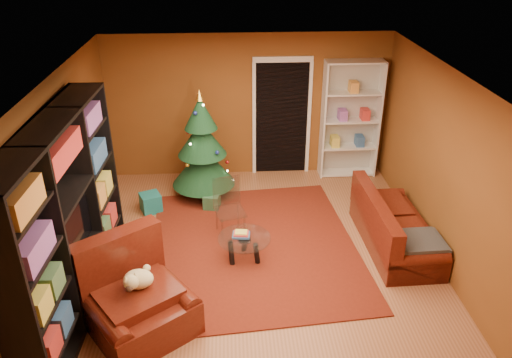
{
  "coord_description": "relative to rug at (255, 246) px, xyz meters",
  "views": [
    {
      "loc": [
        -0.36,
        -5.77,
        4.23
      ],
      "look_at": [
        0.0,
        0.4,
        1.05
      ],
      "focal_mm": 35.0,
      "sensor_mm": 36.0,
      "label": 1
    }
  ],
  "objects": [
    {
      "name": "wall_right",
      "position": [
        2.55,
        -0.27,
        1.29
      ],
      "size": [
        0.05,
        5.5,
        2.6
      ],
      "primitive_type": "cube",
      "color": "brown",
      "rests_on": "ground"
    },
    {
      "name": "acrylic_chair",
      "position": [
        -0.35,
        0.34,
        0.4
      ],
      "size": [
        0.52,
        0.54,
        0.81
      ],
      "primitive_type": null,
      "rotation": [
        0.0,
        0.0,
        0.26
      ],
      "color": "#66605B",
      "rests_on": "rug"
    },
    {
      "name": "rug",
      "position": [
        0.0,
        0.0,
        0.0
      ],
      "size": [
        3.2,
        3.64,
        0.02
      ],
      "primitive_type": "cube",
      "rotation": [
        0.0,
        0.0,
        0.09
      ],
      "color": "maroon",
      "rests_on": "floor"
    },
    {
      "name": "christmas_tree",
      "position": [
        -0.79,
        1.62,
        0.91
      ],
      "size": [
        1.27,
        1.27,
        1.9
      ],
      "primitive_type": null,
      "rotation": [
        0.0,
        0.0,
        0.21
      ],
      "color": "#0E321A",
      "rests_on": "floor"
    },
    {
      "name": "gift_box_red",
      "position": [
        -1.03,
        2.32,
        0.11
      ],
      "size": [
        0.27,
        0.27,
        0.23
      ],
      "primitive_type": "cube",
      "rotation": [
        0.0,
        0.0,
        -0.19
      ],
      "color": "#9C2513",
      "rests_on": "floor"
    },
    {
      "name": "gift_box_teal",
      "position": [
        -1.65,
        1.13,
        0.14
      ],
      "size": [
        0.4,
        0.4,
        0.31
      ],
      "primitive_type": "cube",
      "rotation": [
        0.0,
        0.0,
        0.41
      ],
      "color": "#146C72",
      "rests_on": "floor"
    },
    {
      "name": "coffee_table",
      "position": [
        -0.16,
        -0.31,
        0.18
      ],
      "size": [
        0.81,
        0.81,
        0.46
      ],
      "primitive_type": null,
      "rotation": [
        0.0,
        0.0,
        -0.11
      ],
      "color": "gray",
      "rests_on": "rug"
    },
    {
      "name": "ceiling",
      "position": [
        0.03,
        -0.27,
        2.62
      ],
      "size": [
        5.0,
        5.5,
        0.05
      ],
      "primitive_type": "cube",
      "color": "silver",
      "rests_on": "wall_back"
    },
    {
      "name": "dog",
      "position": [
        -1.39,
        -1.51,
        0.66
      ],
      "size": [
        0.5,
        0.48,
        0.29
      ],
      "primitive_type": null,
      "rotation": [
        0.0,
        0.0,
        0.63
      ],
      "color": "beige",
      "rests_on": "armchair"
    },
    {
      "name": "sofa",
      "position": [
        2.05,
        -0.07,
        0.39
      ],
      "size": [
        0.9,
        1.89,
        0.8
      ],
      "primitive_type": null,
      "rotation": [
        0.0,
        0.0,
        1.6
      ],
      "color": "#44130A",
      "rests_on": "rug"
    },
    {
      "name": "media_unit",
      "position": [
        -2.25,
        -1.06,
        1.17
      ],
      "size": [
        0.58,
        3.1,
        2.36
      ],
      "primitive_type": null,
      "rotation": [
        0.0,
        0.0,
        -0.04
      ],
      "color": "black",
      "rests_on": "floor"
    },
    {
      "name": "wall_left",
      "position": [
        -2.5,
        -0.27,
        1.29
      ],
      "size": [
        0.05,
        5.5,
        2.6
      ],
      "primitive_type": "cube",
      "color": "brown",
      "rests_on": "ground"
    },
    {
      "name": "gift_box_green",
      "position": [
        -0.65,
        1.15,
        0.12
      ],
      "size": [
        0.3,
        0.3,
        0.25
      ],
      "primitive_type": "cube",
      "rotation": [
        0.0,
        0.0,
        -0.2
      ],
      "color": "#295B39",
      "rests_on": "floor"
    },
    {
      "name": "doorway",
      "position": [
        0.63,
        2.46,
        1.04
      ],
      "size": [
        1.06,
        0.6,
        2.16
      ],
      "primitive_type": null,
      "color": "black",
      "rests_on": "floor"
    },
    {
      "name": "armchair",
      "position": [
        -1.4,
        -1.58,
        0.44
      ],
      "size": [
        1.62,
        1.62,
        0.9
      ],
      "primitive_type": null,
      "rotation": [
        0.0,
        0.0,
        0.63
      ],
      "color": "#44130A",
      "rests_on": "rug"
    },
    {
      "name": "wall_back",
      "position": [
        0.03,
        2.51,
        1.29
      ],
      "size": [
        5.0,
        0.05,
        2.6
      ],
      "primitive_type": "cube",
      "color": "brown",
      "rests_on": "ground"
    },
    {
      "name": "floor",
      "position": [
        0.03,
        -0.27,
        -0.03
      ],
      "size": [
        5.0,
        5.5,
        0.05
      ],
      "primitive_type": "cube",
      "color": "brown",
      "rests_on": "ground"
    },
    {
      "name": "white_bookshelf",
      "position": [
        1.85,
        2.3,
        1.06
      ],
      "size": [
        1.02,
        0.37,
        2.2
      ],
      "primitive_type": null,
      "rotation": [
        0.0,
        0.0,
        0.01
      ],
      "color": "white",
      "rests_on": "floor"
    }
  ]
}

